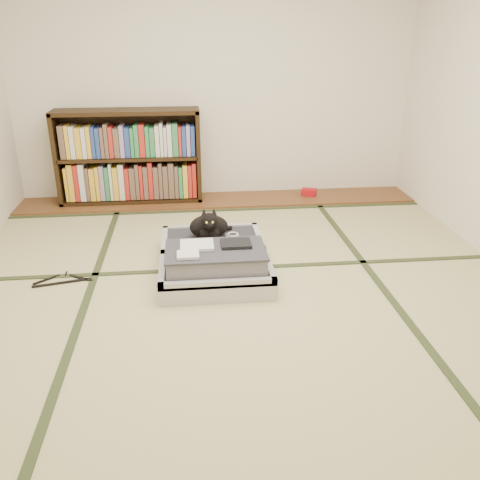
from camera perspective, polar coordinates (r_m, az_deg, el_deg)
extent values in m
plane|color=#CAC787|center=(3.43, -0.22, -6.15)|extent=(4.50, 4.50, 0.00)
cube|color=brown|center=(5.26, -2.44, 4.50)|extent=(4.00, 0.50, 0.02)
cube|color=#A90D14|center=(5.41, 7.74, 5.35)|extent=(0.17, 0.14, 0.07)
plane|color=silver|center=(5.26, -2.85, 17.77)|extent=(4.00, 0.00, 4.00)
plane|color=silver|center=(0.92, 14.21, -8.08)|extent=(4.00, 0.00, 4.00)
cube|color=#2D381E|center=(3.48, -16.93, -6.67)|extent=(0.05, 4.50, 0.01)
cube|color=#2D381E|center=(3.65, 15.65, -5.07)|extent=(0.05, 4.50, 0.01)
cube|color=#2D381E|center=(3.78, -0.83, -3.18)|extent=(4.00, 0.05, 0.01)
cube|color=#2D381E|center=(4.98, -2.21, 3.36)|extent=(4.00, 0.05, 0.01)
cube|color=black|center=(5.34, -19.69, 8.62)|extent=(0.04, 0.32, 0.90)
cube|color=black|center=(5.19, -4.70, 9.49)|extent=(0.04, 0.32, 0.90)
cube|color=black|center=(5.34, -11.92, 4.54)|extent=(1.41, 0.32, 0.04)
cube|color=black|center=(5.14, -12.73, 13.89)|extent=(1.41, 0.32, 0.04)
cube|color=black|center=(5.22, -12.31, 9.10)|extent=(1.35, 0.32, 0.03)
cube|color=black|center=(5.37, -12.16, 9.50)|extent=(1.41, 0.02, 0.90)
cube|color=gray|center=(5.26, -12.13, 6.75)|extent=(1.27, 0.23, 0.38)
cube|color=gray|center=(5.17, -12.51, 11.10)|extent=(1.27, 0.23, 0.34)
cube|color=#B6B6BB|center=(3.51, -2.71, -4.21)|extent=(0.77, 0.51, 0.13)
cube|color=#2B2A31|center=(3.50, -2.72, -3.70)|extent=(0.69, 0.43, 0.10)
cube|color=#B6B6BB|center=(3.27, -2.47, -4.95)|extent=(0.77, 0.04, 0.05)
cube|color=#B6B6BB|center=(3.69, -2.95, -1.55)|extent=(0.77, 0.04, 0.05)
cube|color=#B6B6BB|center=(3.48, -8.74, -3.39)|extent=(0.04, 0.51, 0.05)
cube|color=#B6B6BB|center=(3.52, 3.22, -2.88)|extent=(0.04, 0.51, 0.05)
cube|color=#B6B6BB|center=(3.98, -3.16, -0.86)|extent=(0.77, 0.51, 0.13)
cube|color=#2B2A31|center=(3.96, -3.17, -0.40)|extent=(0.69, 0.43, 0.10)
cube|color=#B6B6BB|center=(3.73, -2.99, -1.30)|extent=(0.77, 0.04, 0.05)
cube|color=#B6B6BB|center=(4.17, -3.36, 1.35)|extent=(0.77, 0.04, 0.05)
cube|color=#B6B6BB|center=(3.95, -8.47, -0.12)|extent=(0.04, 0.51, 0.05)
cube|color=#B6B6BB|center=(3.98, 2.06, 0.31)|extent=(0.04, 0.51, 0.05)
cylinder|color=black|center=(3.71, -2.97, -1.35)|extent=(0.69, 0.02, 0.02)
cube|color=gray|center=(3.46, -2.74, -2.31)|extent=(0.66, 0.40, 0.13)
cube|color=#33333A|center=(3.42, -2.77, -1.14)|extent=(0.68, 0.42, 0.02)
cube|color=silver|center=(3.46, -4.86, -0.57)|extent=(0.23, 0.18, 0.02)
cube|color=black|center=(3.47, -0.46, -0.39)|extent=(0.21, 0.16, 0.02)
cube|color=silver|center=(3.32, -5.86, -1.67)|extent=(0.14, 0.12, 0.02)
cube|color=white|center=(3.29, -6.40, -6.21)|extent=(0.06, 0.01, 0.04)
cube|color=white|center=(3.29, -4.23, -6.33)|extent=(0.05, 0.01, 0.04)
cube|color=orange|center=(3.31, 2.01, -5.82)|extent=(0.05, 0.01, 0.04)
cube|color=#197F33|center=(3.30, 0.78, -5.58)|extent=(0.04, 0.01, 0.03)
ellipsoid|color=black|center=(3.92, -3.52, 1.51)|extent=(0.30, 0.20, 0.18)
ellipsoid|color=black|center=(3.85, -3.45, 0.75)|extent=(0.15, 0.11, 0.11)
ellipsoid|color=black|center=(3.78, -3.47, 2.17)|extent=(0.13, 0.12, 0.12)
sphere|color=black|center=(3.74, -3.42, 1.60)|extent=(0.06, 0.06, 0.06)
cone|color=black|center=(3.77, -4.07, 3.13)|extent=(0.05, 0.05, 0.06)
cone|color=black|center=(3.78, -2.94, 3.17)|extent=(0.05, 0.05, 0.06)
sphere|color=#A5BF33|center=(3.72, -3.78, 1.96)|extent=(0.02, 0.02, 0.02)
sphere|color=#A5BF33|center=(3.72, -3.08, 1.99)|extent=(0.02, 0.02, 0.02)
cylinder|color=black|center=(4.03, -2.11, 1.16)|extent=(0.18, 0.11, 0.03)
torus|color=white|center=(3.97, -0.90, 0.50)|extent=(0.11, 0.11, 0.01)
torus|color=white|center=(3.96, -0.82, 0.64)|extent=(0.09, 0.09, 0.01)
cube|color=black|center=(3.78, -19.36, -4.54)|extent=(0.39, 0.11, 0.01)
cube|color=black|center=(3.86, -20.91, -4.18)|extent=(0.16, 0.14, 0.01)
cube|color=black|center=(3.80, -17.42, -4.09)|extent=(0.18, 0.11, 0.01)
cylinder|color=black|center=(3.90, -18.94, -3.61)|extent=(0.02, 0.07, 0.01)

